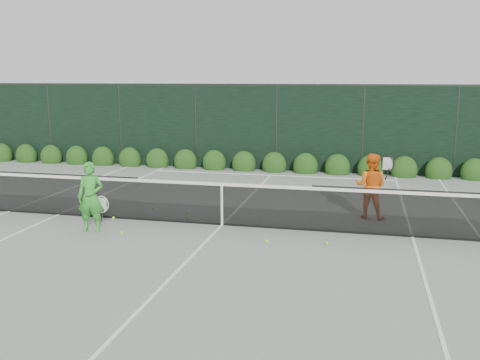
# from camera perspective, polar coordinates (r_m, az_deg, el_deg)

# --- Properties ---
(ground) EXTENTS (80.00, 80.00, 0.00)m
(ground) POSITION_cam_1_polar(r_m,az_deg,el_deg) (12.11, -1.92, -4.84)
(ground) COLOR gray
(ground) RESTS_ON ground
(tennis_net) EXTENTS (12.90, 0.10, 1.07)m
(tennis_net) POSITION_cam_1_polar(r_m,az_deg,el_deg) (11.98, -2.05, -2.39)
(tennis_net) COLOR #103219
(tennis_net) RESTS_ON ground
(player_woman) EXTENTS (0.66, 0.47, 1.52)m
(player_woman) POSITION_cam_1_polar(r_m,az_deg,el_deg) (11.90, -15.64, -1.77)
(player_woman) COLOR green
(player_woman) RESTS_ON ground
(player_man) EXTENTS (0.93, 0.74, 1.55)m
(player_man) POSITION_cam_1_polar(r_m,az_deg,el_deg) (12.90, 13.78, -0.63)
(player_man) COLOR orange
(player_man) RESTS_ON ground
(court_lines) EXTENTS (11.03, 23.83, 0.01)m
(court_lines) POSITION_cam_1_polar(r_m,az_deg,el_deg) (12.11, -1.92, -4.82)
(court_lines) COLOR white
(court_lines) RESTS_ON ground
(windscreen_fence) EXTENTS (32.00, 21.07, 3.06)m
(windscreen_fence) POSITION_cam_1_polar(r_m,az_deg,el_deg) (9.24, -6.32, -0.22)
(windscreen_fence) COLOR black
(windscreen_fence) RESTS_ON ground
(hedge_row) EXTENTS (31.66, 0.65, 0.94)m
(hedge_row) POSITION_cam_1_polar(r_m,az_deg,el_deg) (18.90, 3.68, 1.60)
(hedge_row) COLOR #13390F
(hedge_row) RESTS_ON ground
(tennis_balls) EXTENTS (5.10, 2.25, 0.07)m
(tennis_balls) POSITION_cam_1_polar(r_m,az_deg,el_deg) (12.14, -5.38, -4.68)
(tennis_balls) COLOR #CEF035
(tennis_balls) RESTS_ON ground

